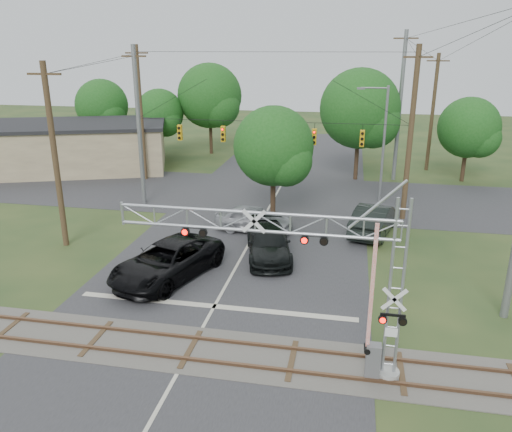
% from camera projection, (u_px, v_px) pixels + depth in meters
% --- Properties ---
extents(ground, '(160.00, 160.00, 0.00)m').
position_uv_depth(ground, '(173.00, 382.00, 17.70)').
color(ground, '#243C1B').
rests_on(ground, ground).
extents(road_main, '(14.00, 90.00, 0.02)m').
position_uv_depth(road_main, '(237.00, 266.00, 27.00)').
color(road_main, '#2D2C2F').
rests_on(road_main, ground).
extents(road_cross, '(90.00, 12.00, 0.02)m').
position_uv_depth(road_cross, '(276.00, 195.00, 40.03)').
color(road_cross, '#2D2C2F').
rests_on(road_cross, ground).
extents(railroad_track, '(90.00, 3.20, 0.17)m').
position_uv_depth(railroad_track, '(191.00, 349.00, 19.55)').
color(railroad_track, '#504C45').
rests_on(railroad_track, ground).
extents(crossing_gantry, '(10.19, 0.86, 6.74)m').
position_uv_depth(crossing_gantry, '(308.00, 265.00, 17.09)').
color(crossing_gantry, gray).
rests_on(crossing_gantry, ground).
extents(traffic_signal_span, '(19.34, 0.36, 11.50)m').
position_uv_depth(traffic_signal_span, '(281.00, 133.00, 34.31)').
color(traffic_signal_span, slate).
rests_on(traffic_signal_span, ground).
extents(pickup_black, '(5.11, 7.35, 1.86)m').
position_uv_depth(pickup_black, '(167.00, 261.00, 25.43)').
color(pickup_black, black).
rests_on(pickup_black, ground).
extents(car_dark, '(3.61, 6.15, 1.67)m').
position_uv_depth(car_dark, '(269.00, 243.00, 28.04)').
color(car_dark, black).
rests_on(car_dark, ground).
extents(sedan_silver, '(5.10, 2.37, 1.69)m').
position_uv_depth(sedan_silver, '(254.00, 219.00, 31.97)').
color(sedan_silver, '#95969C').
rests_on(sedan_silver, ground).
extents(suv_dark, '(3.42, 6.11, 1.91)m').
position_uv_depth(suv_dark, '(374.00, 219.00, 31.63)').
color(suv_dark, black).
rests_on(suv_dark, ground).
extents(commercial_building, '(21.34, 15.69, 4.48)m').
position_uv_depth(commercial_building, '(64.00, 146.00, 47.97)').
color(commercial_building, '#8A785C').
rests_on(commercial_building, ground).
extents(streetlight, '(2.32, 0.24, 8.69)m').
position_uv_depth(streetlight, '(382.00, 138.00, 37.08)').
color(streetlight, slate).
rests_on(streetlight, ground).
extents(utility_poles, '(27.37, 28.76, 13.75)m').
position_uv_depth(utility_poles, '(315.00, 124.00, 35.66)').
color(utility_poles, '#412B1E').
rests_on(utility_poles, ground).
extents(treeline, '(54.48, 26.52, 9.79)m').
position_uv_depth(treeline, '(305.00, 111.00, 46.61)').
color(treeline, '#372619').
rests_on(treeline, ground).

